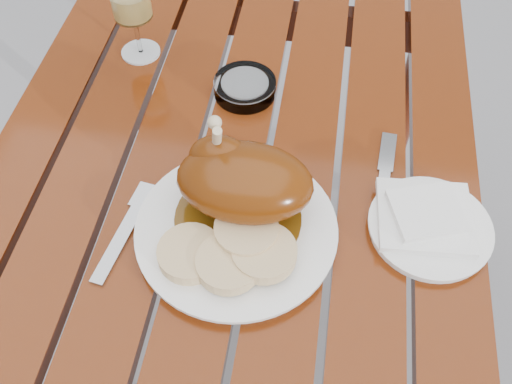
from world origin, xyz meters
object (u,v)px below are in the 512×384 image
Objects in this scene: dinner_plate at (236,231)px; side_plate at (430,228)px; ashtray at (245,87)px; table at (232,296)px; wine_glass at (133,14)px.

side_plate is (0.28, 0.05, -0.00)m from dinner_plate.
side_plate is at bearing -38.09° from ashtray.
table is 6.51× the size of side_plate.
side_plate is (0.54, -0.33, -0.08)m from wine_glass.
dinner_plate is (0.03, -0.08, 0.38)m from table.
wine_glass is at bearing 123.71° from dinner_plate.
wine_glass is at bearing 126.25° from table.
dinner_plate is 2.67× the size of ashtray.
table is 0.45m from ashtray.
table is 6.87× the size of wine_glass.
dinner_plate is 1.62× the size of side_plate.
table is 0.39m from dinner_plate.
ashtray is (-0.00, 0.22, 0.39)m from table.
table is at bearing 112.84° from dinner_plate.
dinner_plate is at bearing -56.29° from wine_glass.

